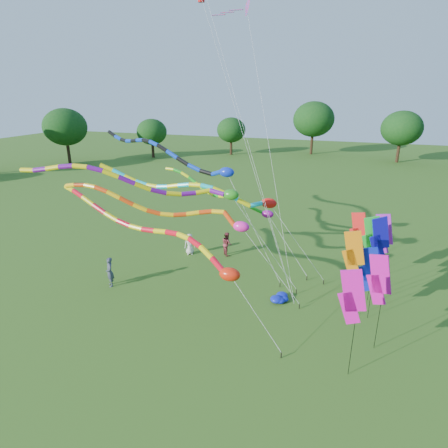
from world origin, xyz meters
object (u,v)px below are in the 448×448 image
(blue_nylon_heap, at_px, (284,297))
(person_a, at_px, (190,244))
(tube_kite_red, at_px, (161,236))
(tube_kite_orange, at_px, (175,210))
(person_b, at_px, (110,272))
(person_c, at_px, (227,244))

(blue_nylon_heap, distance_m, person_a, 8.83)
(tube_kite_red, distance_m, tube_kite_orange, 1.74)
(tube_kite_orange, xyz_separation_m, person_b, (-4.23, -0.75, -4.18))
(person_a, bearing_deg, tube_kite_red, -105.13)
(blue_nylon_heap, bearing_deg, person_a, 151.68)
(person_b, xyz_separation_m, person_c, (5.30, 6.73, -0.06))
(blue_nylon_heap, height_order, person_c, person_c)
(tube_kite_red, xyz_separation_m, tube_kite_orange, (0.22, 1.36, 1.07))
(person_a, bearing_deg, blue_nylon_heap, -54.91)
(tube_kite_red, bearing_deg, blue_nylon_heap, 39.70)
(person_a, relative_size, person_c, 0.90)
(blue_nylon_heap, bearing_deg, person_b, -170.27)
(person_b, bearing_deg, person_c, 97.01)
(tube_kite_red, xyz_separation_m, person_b, (-4.01, 0.60, -3.11))
(person_b, bearing_deg, blue_nylon_heap, 54.98)
(tube_kite_red, height_order, person_c, tube_kite_red)
(blue_nylon_heap, relative_size, person_a, 0.96)
(blue_nylon_heap, xyz_separation_m, person_a, (-7.75, 4.18, 0.60))
(tube_kite_orange, height_order, person_a, tube_kite_orange)
(person_a, xyz_separation_m, person_b, (-2.68, -5.97, 0.14))
(blue_nylon_heap, distance_m, person_b, 10.61)
(person_a, xyz_separation_m, person_c, (2.62, 0.76, 0.08))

